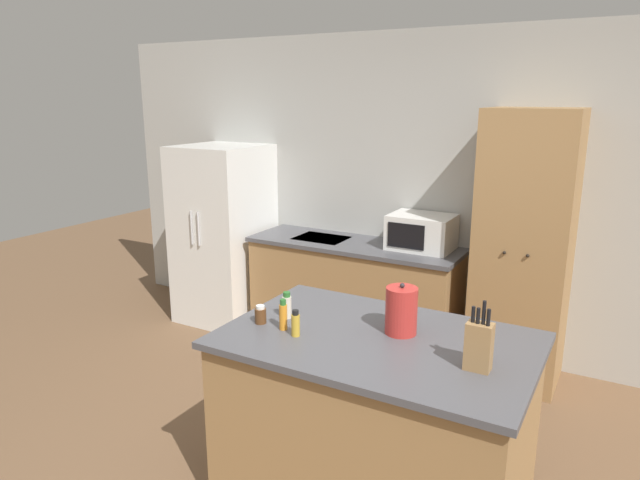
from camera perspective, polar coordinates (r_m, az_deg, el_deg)
name	(u,v)px	position (r m, az deg, el deg)	size (l,w,h in m)	color
wall_back	(481,198)	(4.68, 15.79, 4.02)	(7.20, 0.06, 2.60)	#B2B2AD
refrigerator	(224,234)	(5.43, -9.61, 0.61)	(0.74, 0.77, 1.65)	white
back_counter	(354,292)	(4.92, 3.39, -5.25)	(1.81, 0.62, 0.89)	#9E7547
pantry_cabinet	(523,250)	(4.37, 19.68, -0.96)	(0.64, 0.58, 2.01)	#9E7547
kitchen_island	(375,422)	(3.07, 5.55, -17.67)	(1.51, 0.98, 0.94)	#9E7547
microwave	(421,232)	(4.62, 10.11, 0.80)	(0.50, 0.38, 0.28)	white
knife_block	(479,345)	(2.57, 15.61, -10.10)	(0.11, 0.08, 0.32)	#9E7547
spice_bottle_tall_dark	(296,324)	(2.83, -2.46, -8.38)	(0.04, 0.04, 0.13)	gold
spice_bottle_short_red	(287,306)	(3.05, -3.34, -6.59)	(0.05, 0.05, 0.14)	beige
spice_bottle_amber_oil	(283,315)	(2.90, -3.70, -7.54)	(0.04, 0.04, 0.16)	orange
spice_bottle_green_herb	(260,315)	(3.00, -5.97, -7.46)	(0.06, 0.06, 0.10)	#563319
kettle	(401,311)	(2.86, 8.14, -7.00)	(0.16, 0.16, 0.26)	#B72D28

